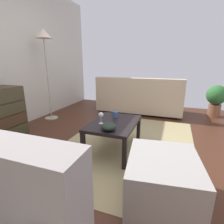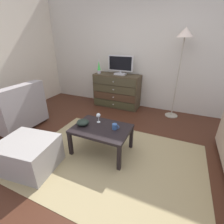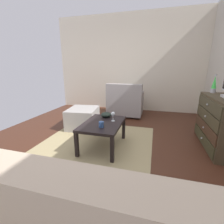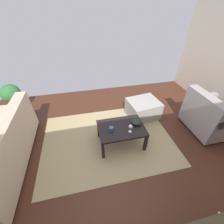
% 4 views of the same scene
% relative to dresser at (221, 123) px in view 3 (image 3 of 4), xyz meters
% --- Properties ---
extents(ground_plane, '(5.89, 4.70, 0.05)m').
position_rel_dresser_xyz_m(ground_plane, '(0.54, -1.80, -0.44)').
color(ground_plane, '#442417').
extents(wall_plain_left, '(0.12, 4.70, 2.80)m').
position_rel_dresser_xyz_m(wall_plain_left, '(-2.17, -1.80, 0.98)').
color(wall_plain_left, beige).
rests_on(wall_plain_left, ground_plane).
extents(area_rug, '(2.60, 1.90, 0.01)m').
position_rel_dresser_xyz_m(area_rug, '(0.74, -2.00, -0.42)').
color(area_rug, tan).
rests_on(area_rug, ground_plane).
extents(dresser, '(1.16, 0.49, 0.84)m').
position_rel_dresser_xyz_m(dresser, '(0.00, 0.00, 0.00)').
color(dresser, '#443725').
rests_on(dresser, ground_plane).
extents(lava_lamp, '(0.09, 0.09, 0.33)m').
position_rel_dresser_xyz_m(lava_lamp, '(-0.48, -0.04, 0.56)').
color(lava_lamp, '#B7B7BC').
rests_on(lava_lamp, dresser).
extents(coffee_table, '(0.86, 0.60, 0.43)m').
position_rel_dresser_xyz_m(coffee_table, '(0.50, -1.84, -0.05)').
color(coffee_table, black).
rests_on(coffee_table, ground_plane).
extents(wine_glass, '(0.07, 0.07, 0.16)m').
position_rel_dresser_xyz_m(wine_glass, '(0.38, -1.70, 0.12)').
color(wine_glass, silver).
rests_on(wine_glass, coffee_table).
extents(mug, '(0.11, 0.08, 0.08)m').
position_rel_dresser_xyz_m(mug, '(0.70, -1.79, 0.05)').
color(mug, '#355994').
rests_on(mug, coffee_table).
extents(bowl_decorative, '(0.19, 0.19, 0.09)m').
position_rel_dresser_xyz_m(bowl_decorative, '(0.20, -1.88, 0.05)').
color(bowl_decorative, black).
rests_on(bowl_decorative, coffee_table).
extents(armchair, '(0.80, 0.91, 0.89)m').
position_rel_dresser_xyz_m(armchair, '(-1.41, -1.83, -0.06)').
color(armchair, '#332319').
rests_on(armchair, ground_plane).
extents(ottoman, '(0.77, 0.68, 0.43)m').
position_rel_dresser_xyz_m(ottoman, '(-0.25, -2.56, -0.21)').
color(ottoman, '#9B9691').
rests_on(ottoman, ground_plane).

